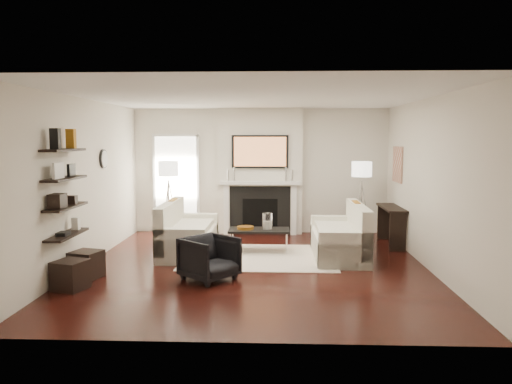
{
  "coord_description": "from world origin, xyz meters",
  "views": [
    {
      "loc": [
        0.34,
        -7.85,
        2.07
      ],
      "look_at": [
        0.0,
        0.6,
        1.15
      ],
      "focal_mm": 35.0,
      "sensor_mm": 36.0,
      "label": 1
    }
  ],
  "objects_px": {
    "armchair": "(210,256)",
    "lamp_right_shade": "(362,169)",
    "coffee_table": "(259,230)",
    "loveseat_right_base": "(339,245)",
    "ottoman_near": "(86,264)",
    "loveseat_left_base": "(189,242)",
    "lamp_left_shade": "(168,169)"
  },
  "relations": [
    {
      "from": "loveseat_left_base",
      "to": "coffee_table",
      "type": "relative_size",
      "value": 1.64
    },
    {
      "from": "loveseat_left_base",
      "to": "lamp_right_shade",
      "type": "relative_size",
      "value": 4.5
    },
    {
      "from": "loveseat_left_base",
      "to": "ottoman_near",
      "type": "distance_m",
      "value": 2.05
    },
    {
      "from": "lamp_left_shade",
      "to": "coffee_table",
      "type": "bearing_deg",
      "value": -30.49
    },
    {
      "from": "loveseat_left_base",
      "to": "loveseat_right_base",
      "type": "distance_m",
      "value": 2.67
    },
    {
      "from": "loveseat_left_base",
      "to": "loveseat_right_base",
      "type": "xyz_separation_m",
      "value": [
        2.66,
        -0.18,
        0.0
      ]
    },
    {
      "from": "lamp_left_shade",
      "to": "ottoman_near",
      "type": "relative_size",
      "value": 1.0
    },
    {
      "from": "loveseat_left_base",
      "to": "coffee_table",
      "type": "distance_m",
      "value": 1.29
    },
    {
      "from": "coffee_table",
      "to": "ottoman_near",
      "type": "height_order",
      "value": "coffee_table"
    },
    {
      "from": "armchair",
      "to": "ottoman_near",
      "type": "xyz_separation_m",
      "value": [
        -1.85,
        0.03,
        -0.15
      ]
    },
    {
      "from": "loveseat_right_base",
      "to": "ottoman_near",
      "type": "bearing_deg",
      "value": -159.65
    },
    {
      "from": "coffee_table",
      "to": "ottoman_near",
      "type": "distance_m",
      "value": 3.09
    },
    {
      "from": "loveseat_left_base",
      "to": "coffee_table",
      "type": "xyz_separation_m",
      "value": [
        1.26,
        0.16,
        0.19
      ]
    },
    {
      "from": "lamp_right_shade",
      "to": "ottoman_near",
      "type": "relative_size",
      "value": 1.0
    },
    {
      "from": "lamp_right_shade",
      "to": "armchair",
      "type": "bearing_deg",
      "value": -132.61
    },
    {
      "from": "loveseat_left_base",
      "to": "armchair",
      "type": "height_order",
      "value": "armchair"
    },
    {
      "from": "loveseat_left_base",
      "to": "armchair",
      "type": "xyz_separation_m",
      "value": [
        0.6,
        -1.66,
        0.14
      ]
    },
    {
      "from": "loveseat_right_base",
      "to": "lamp_right_shade",
      "type": "xyz_separation_m",
      "value": [
        0.62,
        1.43,
        1.24
      ]
    },
    {
      "from": "coffee_table",
      "to": "armchair",
      "type": "xyz_separation_m",
      "value": [
        -0.66,
        -1.82,
        -0.05
      ]
    },
    {
      "from": "armchair",
      "to": "lamp_right_shade",
      "type": "xyz_separation_m",
      "value": [
        2.67,
        2.91,
        1.1
      ]
    },
    {
      "from": "loveseat_left_base",
      "to": "armchair",
      "type": "distance_m",
      "value": 1.77
    },
    {
      "from": "loveseat_left_base",
      "to": "armchair",
      "type": "relative_size",
      "value": 2.56
    },
    {
      "from": "loveseat_left_base",
      "to": "armchair",
      "type": "bearing_deg",
      "value": -70.08
    },
    {
      "from": "armchair",
      "to": "lamp_right_shade",
      "type": "relative_size",
      "value": 1.76
    },
    {
      "from": "loveseat_right_base",
      "to": "ottoman_near",
      "type": "xyz_separation_m",
      "value": [
        -3.9,
        -1.45,
        -0.01
      ]
    },
    {
      "from": "lamp_right_shade",
      "to": "loveseat_left_base",
      "type": "bearing_deg",
      "value": -159.09
    },
    {
      "from": "loveseat_left_base",
      "to": "loveseat_right_base",
      "type": "relative_size",
      "value": 1.0
    },
    {
      "from": "lamp_left_shade",
      "to": "ottoman_near",
      "type": "bearing_deg",
      "value": -102.07
    },
    {
      "from": "loveseat_right_base",
      "to": "lamp_right_shade",
      "type": "distance_m",
      "value": 1.99
    },
    {
      "from": "coffee_table",
      "to": "lamp_right_shade",
      "type": "height_order",
      "value": "lamp_right_shade"
    },
    {
      "from": "coffee_table",
      "to": "armchair",
      "type": "relative_size",
      "value": 1.57
    },
    {
      "from": "armchair",
      "to": "lamp_right_shade",
      "type": "height_order",
      "value": "lamp_right_shade"
    }
  ]
}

